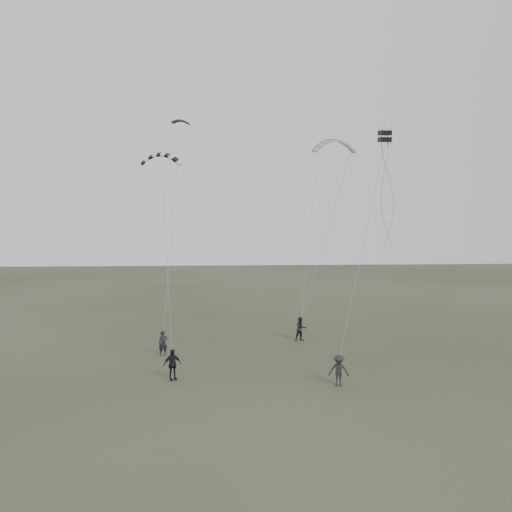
{
  "coord_description": "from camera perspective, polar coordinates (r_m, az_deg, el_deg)",
  "views": [
    {
      "loc": [
        -1.1,
        -29.95,
        10.0
      ],
      "look_at": [
        0.95,
        5.43,
        7.12
      ],
      "focal_mm": 35.0,
      "sensor_mm": 36.0,
      "label": 1
    }
  ],
  "objects": [
    {
      "name": "flyer_left",
      "position": [
        36.76,
        -10.57,
        -9.78
      ],
      "size": [
        0.74,
        0.58,
        1.78
      ],
      "primitive_type": "imported",
      "rotation": [
        0.0,
        0.0,
        0.26
      ],
      "color": "black",
      "rests_on": "ground"
    },
    {
      "name": "flyer_center",
      "position": [
        31.45,
        -9.55,
        -12.13
      ],
      "size": [
        1.21,
        0.9,
        1.91
      ],
      "primitive_type": "imported",
      "rotation": [
        0.0,
        0.0,
        0.45
      ],
      "color": "black",
      "rests_on": "ground"
    },
    {
      "name": "ground",
      "position": [
        31.6,
        -1.18,
        -13.8
      ],
      "size": [
        140.0,
        140.0,
        0.0
      ],
      "primitive_type": "plane",
      "color": "#2C3723",
      "rests_on": "ground"
    },
    {
      "name": "flyer_far",
      "position": [
        30.42,
        9.44,
        -12.77
      ],
      "size": [
        1.3,
        0.9,
        1.85
      ],
      "primitive_type": "imported",
      "rotation": [
        0.0,
        0.0,
        -0.19
      ],
      "color": "#242429",
      "rests_on": "ground"
    },
    {
      "name": "kite_pale_large",
      "position": [
        44.9,
        8.99,
        12.9
      ],
      "size": [
        3.99,
        1.73,
        1.72
      ],
      "primitive_type": null,
      "rotation": [
        0.18,
        0.0,
        0.16
      ],
      "color": "#A9ACAE",
      "rests_on": "flyer_right"
    },
    {
      "name": "kite_box",
      "position": [
        35.36,
        14.5,
        13.11
      ],
      "size": [
        0.79,
        0.86,
        0.83
      ],
      "primitive_type": null,
      "rotation": [
        0.12,
        0.0,
        0.08
      ],
      "color": "black",
      "rests_on": "flyer_far"
    },
    {
      "name": "kite_striped",
      "position": [
        33.47,
        -10.8,
        11.32
      ],
      "size": [
        2.66,
        1.09,
        1.23
      ],
      "primitive_type": null,
      "rotation": [
        0.35,
        0.0,
        -0.04
      ],
      "color": "black",
      "rests_on": "flyer_center"
    },
    {
      "name": "kite_dark_small",
      "position": [
        41.68,
        -8.59,
        15.05
      ],
      "size": [
        1.56,
        1.14,
        0.62
      ],
      "primitive_type": null,
      "rotation": [
        0.41,
        0.0,
        0.43
      ],
      "color": "black",
      "rests_on": "flyer_left"
    },
    {
      "name": "flyer_right",
      "position": [
        40.42,
        5.14,
        -8.3
      ],
      "size": [
        1.09,
        0.94,
        1.91
      ],
      "primitive_type": "imported",
      "rotation": [
        0.0,
        0.0,
        0.26
      ],
      "color": "black",
      "rests_on": "ground"
    }
  ]
}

